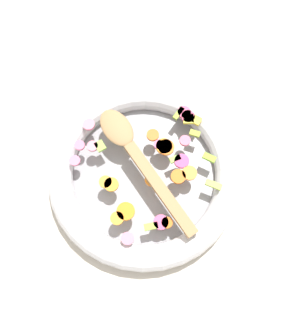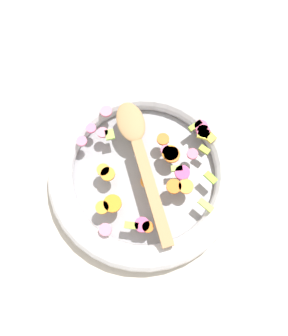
% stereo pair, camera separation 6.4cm
% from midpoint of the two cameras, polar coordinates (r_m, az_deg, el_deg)
% --- Properties ---
extents(ground_plane, '(4.00, 4.00, 0.00)m').
position_cam_midpoint_polar(ground_plane, '(0.69, 2.64, -1.72)').
color(ground_plane, beige).
extents(skillet, '(0.39, 0.39, 0.05)m').
position_cam_midpoint_polar(skillet, '(0.67, 2.72, -1.17)').
color(skillet, gray).
rests_on(skillet, ground_plane).
extents(chopped_vegetables, '(0.28, 0.29, 0.01)m').
position_cam_midpoint_polar(chopped_vegetables, '(0.64, 4.45, -0.06)').
color(chopped_vegetables, orange).
rests_on(chopped_vegetables, skillet).
extents(wooden_spoon, '(0.30, 0.10, 0.01)m').
position_cam_midpoint_polar(wooden_spoon, '(0.64, 2.22, 2.03)').
color(wooden_spoon, '#A87F51').
rests_on(wooden_spoon, chopped_vegetables).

